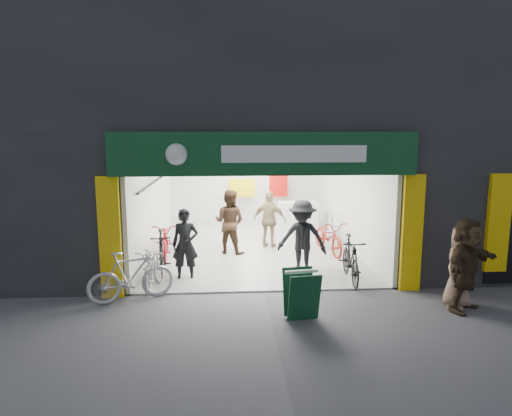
{
  "coord_description": "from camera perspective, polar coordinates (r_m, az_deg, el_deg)",
  "views": [
    {
      "loc": [
        -0.83,
        -9.57,
        3.5
      ],
      "look_at": [
        -0.07,
        1.5,
        1.64
      ],
      "focal_mm": 32.0,
      "sensor_mm": 36.0,
      "label": 1
    }
  ],
  "objects": [
    {
      "name": "bike_right_front",
      "position": [
        10.98,
        11.74,
        -6.3
      ],
      "size": [
        0.65,
        1.84,
        1.09
      ],
      "primitive_type": "imported",
      "rotation": [
        0.0,
        0.0,
        -0.08
      ],
      "color": "black",
      "rests_on": "ground"
    },
    {
      "name": "sandwich_board",
      "position": [
        8.73,
        5.68,
        -10.57
      ],
      "size": [
        0.68,
        0.69,
        0.93
      ],
      "rotation": [
        0.0,
        0.0,
        0.14
      ],
      "color": "#0F3D21",
      "rests_on": "ground"
    },
    {
      "name": "building",
      "position": [
        14.68,
        2.97,
        12.69
      ],
      "size": [
        17.0,
        10.27,
        8.0
      ],
      "color": "#232326",
      "rests_on": "ground"
    },
    {
      "name": "bike_left_back",
      "position": [
        14.29,
        -9.1,
        -2.51
      ],
      "size": [
        0.57,
        1.84,
        1.1
      ],
      "primitive_type": "imported",
      "rotation": [
        0.0,
        0.0,
        0.03
      ],
      "color": "silver",
      "rests_on": "ground"
    },
    {
      "name": "bike_left_midfront",
      "position": [
        11.71,
        -11.78,
        -5.43
      ],
      "size": [
        0.73,
        1.78,
        1.04
      ],
      "primitive_type": "imported",
      "rotation": [
        0.0,
        0.0,
        0.14
      ],
      "color": "black",
      "rests_on": "ground"
    },
    {
      "name": "bike_left_midback",
      "position": [
        12.96,
        -11.24,
        -3.97
      ],
      "size": [
        0.92,
        2.04,
        1.04
      ],
      "primitive_type": "imported",
      "rotation": [
        0.0,
        0.0,
        0.12
      ],
      "color": "maroon",
      "rests_on": "ground"
    },
    {
      "name": "customer_b",
      "position": [
        13.11,
        -3.34,
        -1.77
      ],
      "size": [
        1.12,
        1.01,
        1.87
      ],
      "primitive_type": "imported",
      "rotation": [
        0.0,
        0.0,
        2.73
      ],
      "color": "#362418",
      "rests_on": "ground"
    },
    {
      "name": "bike_left_front",
      "position": [
        10.74,
        -12.8,
        -7.16
      ],
      "size": [
        0.61,
        1.75,
        0.92
      ],
      "primitive_type": "imported",
      "rotation": [
        0.0,
        0.0,
        0.0
      ],
      "color": "#B7B6BC",
      "rests_on": "ground"
    },
    {
      "name": "customer_a",
      "position": [
        10.98,
        -8.83,
        -4.54
      ],
      "size": [
        0.63,
        0.41,
        1.71
      ],
      "primitive_type": "imported",
      "rotation": [
        0.0,
        0.0,
        0.01
      ],
      "color": "black",
      "rests_on": "ground"
    },
    {
      "name": "parked_bike",
      "position": [
        9.93,
        -15.34,
        -8.18
      ],
      "size": [
        1.86,
        1.15,
        1.08
      ],
      "primitive_type": "imported",
      "rotation": [
        0.0,
        0.0,
        1.96
      ],
      "color": "#B4B4B9",
      "rests_on": "ground"
    },
    {
      "name": "pedestrian_near",
      "position": [
        10.05,
        24.11,
        -6.77
      ],
      "size": [
        0.96,
        0.87,
        1.65
      ],
      "primitive_type": "imported",
      "rotation": [
        0.0,
        0.0,
        0.56
      ],
      "color": "#9B765A",
      "rests_on": "ground"
    },
    {
      "name": "bike_right_back",
      "position": [
        14.62,
        9.34,
        -2.27
      ],
      "size": [
        0.77,
        1.86,
        1.09
      ],
      "primitive_type": "imported",
      "rotation": [
        0.0,
        0.0,
        -0.15
      ],
      "color": "silver",
      "rests_on": "ground"
    },
    {
      "name": "customer_c",
      "position": [
        11.16,
        5.78,
        -3.79
      ],
      "size": [
        1.39,
        1.12,
        1.88
      ],
      "primitive_type": "imported",
      "rotation": [
        0.0,
        0.0,
        -0.41
      ],
      "color": "black",
      "rests_on": "ground"
    },
    {
      "name": "ground",
      "position": [
        10.22,
        0.99,
        -10.51
      ],
      "size": [
        60.0,
        60.0,
        0.0
      ],
      "primitive_type": "plane",
      "color": "#56565B",
      "rests_on": "ground"
    },
    {
      "name": "customer_d",
      "position": [
        13.75,
        1.7,
        -1.49
      ],
      "size": [
        1.11,
        0.79,
        1.75
      ],
      "primitive_type": "imported",
      "rotation": [
        0.0,
        0.0,
        2.74
      ],
      "color": "#937F55",
      "rests_on": "ground"
    },
    {
      "name": "pedestrian_far",
      "position": [
        9.87,
        24.78,
        -6.45
      ],
      "size": [
        1.7,
        1.51,
        1.87
      ],
      "primitive_type": "imported",
      "rotation": [
        0.0,
        0.0,
        0.67
      ],
      "color": "#3C2C1B",
      "rests_on": "ground"
    },
    {
      "name": "bike_right_mid",
      "position": [
        13.38,
        9.08,
        -3.59
      ],
      "size": [
        0.97,
        1.96,
        0.98
      ],
      "primitive_type": "imported",
      "rotation": [
        0.0,
        0.0,
        0.17
      ],
      "color": "maroon",
      "rests_on": "ground"
    }
  ]
}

